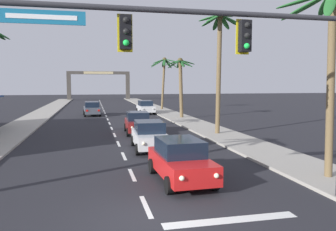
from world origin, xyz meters
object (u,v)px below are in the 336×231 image
at_px(sedan_parked_nearest_kerb, 146,107).
at_px(palm_right_farthest, 164,71).
at_px(palm_right_second, 219,47).
at_px(town_gateway_arch, 99,81).
at_px(traffic_signal_mast, 246,54).
at_px(sedan_lead_at_stop_bar, 180,160).
at_px(sedan_fifth_in_queue, 138,122).
at_px(palm_right_third, 181,76).
at_px(sedan_third_in_queue, 150,135).
at_px(palm_right_nearest, 331,37).
at_px(sedan_oncoming_far, 92,109).

height_order(sedan_parked_nearest_kerb, palm_right_farthest, palm_right_farthest).
relative_size(palm_right_second, town_gateway_arch, 0.63).
relative_size(traffic_signal_mast, sedan_lead_at_stop_bar, 2.38).
relative_size(sedan_parked_nearest_kerb, palm_right_farthest, 0.59).
height_order(sedan_fifth_in_queue, palm_right_third, palm_right_third).
bearing_deg(traffic_signal_mast, sedan_third_in_queue, 97.34).
distance_m(palm_right_nearest, palm_right_third, 24.30).
height_order(sedan_lead_at_stop_bar, sedan_third_in_queue, same).
bearing_deg(palm_right_second, traffic_signal_mast, -108.27).
distance_m(traffic_signal_mast, palm_right_nearest, 5.18).
relative_size(sedan_oncoming_far, palm_right_second, 0.49).
relative_size(sedan_third_in_queue, palm_right_second, 0.49).
height_order(sedan_lead_at_stop_bar, palm_right_third, palm_right_third).
distance_m(sedan_third_in_queue, palm_right_farthest, 29.93).
distance_m(sedan_parked_nearest_kerb, palm_right_nearest, 31.40).
bearing_deg(traffic_signal_mast, palm_right_farthest, 81.60).
bearing_deg(sedan_lead_at_stop_bar, sedan_oncoming_far, 96.87).
bearing_deg(palm_right_farthest, sedan_parked_nearest_kerb, -123.01).
bearing_deg(traffic_signal_mast, palm_right_second, 71.73).
bearing_deg(sedan_lead_at_stop_bar, sedan_third_in_queue, 91.15).
height_order(palm_right_nearest, town_gateway_arch, palm_right_nearest).
height_order(palm_right_nearest, palm_right_farthest, palm_right_nearest).
bearing_deg(palm_right_third, palm_right_second, -91.36).
distance_m(sedan_oncoming_far, palm_right_second, 20.82).
bearing_deg(palm_right_farthest, sedan_oncoming_far, -147.39).
bearing_deg(sedan_third_in_queue, sedan_fifth_in_queue, 88.49).
relative_size(traffic_signal_mast, palm_right_farthest, 1.40).
relative_size(sedan_lead_at_stop_bar, palm_right_third, 0.67).
bearing_deg(palm_right_second, sedan_parked_nearest_kerb, 97.83).
bearing_deg(sedan_oncoming_far, sedan_third_in_queue, -81.45).
xyz_separation_m(sedan_oncoming_far, palm_right_farthest, (10.30, 6.59, 4.85)).
height_order(palm_right_third, town_gateway_arch, town_gateway_arch).
bearing_deg(palm_right_second, sedan_third_in_queue, -143.80).
xyz_separation_m(sedan_third_in_queue, sedan_fifth_in_queue, (0.17, 6.58, 0.00)).
bearing_deg(town_gateway_arch, sedan_third_in_queue, -88.45).
relative_size(sedan_fifth_in_queue, palm_right_third, 0.67).
height_order(sedan_third_in_queue, palm_right_farthest, palm_right_farthest).
height_order(traffic_signal_mast, sedan_fifth_in_queue, traffic_signal_mast).
distance_m(sedan_oncoming_far, sedan_parked_nearest_kerb, 6.82).
bearing_deg(sedan_oncoming_far, palm_right_farthest, 32.61).
height_order(sedan_lead_at_stop_bar, sedan_parked_nearest_kerb, same).
relative_size(traffic_signal_mast, palm_right_nearest, 1.40).
distance_m(sedan_third_in_queue, town_gateway_arch, 61.49).
distance_m(sedan_lead_at_stop_bar, town_gateway_arch, 68.06).
height_order(sedan_parked_nearest_kerb, palm_right_nearest, palm_right_nearest).
distance_m(sedan_fifth_in_queue, town_gateway_arch, 54.94).
height_order(sedan_fifth_in_queue, palm_right_farthest, palm_right_farthest).
bearing_deg(sedan_oncoming_far, sedan_fifth_in_queue, -77.31).
distance_m(sedan_third_in_queue, sedan_fifth_in_queue, 6.58).
bearing_deg(palm_right_farthest, town_gateway_arch, 104.81).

